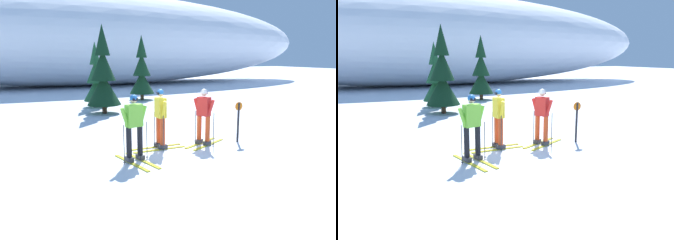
# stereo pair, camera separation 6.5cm
# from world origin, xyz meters

# --- Properties ---
(ground_plane) EXTENTS (120.00, 120.00, 0.00)m
(ground_plane) POSITION_xyz_m (0.00, 0.00, 0.00)
(ground_plane) COLOR white
(skier_red_jacket) EXTENTS (1.69, 1.13, 1.80)m
(skier_red_jacket) POSITION_xyz_m (1.49, 0.13, 0.94)
(skier_red_jacket) COLOR gold
(skier_red_jacket) RESTS_ON ground
(skier_yellow_jacket) EXTENTS (1.70, 0.77, 1.84)m
(skier_yellow_jacket) POSITION_xyz_m (0.08, 0.32, 0.96)
(skier_yellow_jacket) COLOR gold
(skier_yellow_jacket) RESTS_ON ground
(skier_lime_jacket) EXTENTS (0.83, 1.73, 1.82)m
(skier_lime_jacket) POSITION_xyz_m (-1.05, -0.54, 0.97)
(skier_lime_jacket) COLOR gold
(skier_lime_jacket) RESTS_ON ground
(pine_tree_center_left) EXTENTS (1.66, 1.66, 4.31)m
(pine_tree_center_left) POSITION_xyz_m (0.02, 7.17, 1.80)
(pine_tree_center_left) COLOR #47301E
(pine_tree_center_left) RESTS_ON ground
(pine_tree_center_right) EXTENTS (1.38, 1.38, 3.57)m
(pine_tree_center_right) POSITION_xyz_m (0.12, 9.33, 1.49)
(pine_tree_center_right) COLOR #47301E
(pine_tree_center_right) RESTS_ON ground
(pine_tree_far_right) EXTENTS (1.59, 1.59, 4.11)m
(pine_tree_far_right) POSITION_xyz_m (3.47, 11.16, 1.72)
(pine_tree_far_right) COLOR #47301E
(pine_tree_far_right) RESTS_ON ground
(snow_ridge_background) EXTENTS (47.50, 14.39, 8.57)m
(snow_ridge_background) POSITION_xyz_m (3.22, 23.45, 4.29)
(snow_ridge_background) COLOR white
(snow_ridge_background) RESTS_ON ground
(trail_marker_post) EXTENTS (0.28, 0.07, 1.34)m
(trail_marker_post) POSITION_xyz_m (2.71, -0.04, 0.77)
(trail_marker_post) COLOR black
(trail_marker_post) RESTS_ON ground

